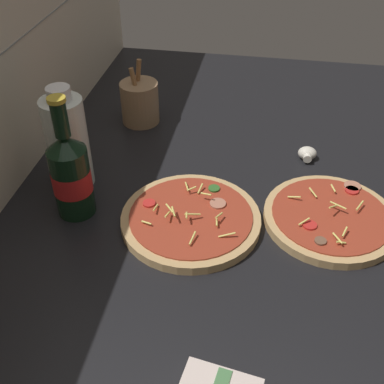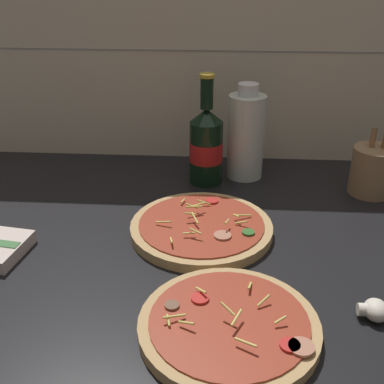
{
  "view_description": "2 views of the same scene",
  "coord_description": "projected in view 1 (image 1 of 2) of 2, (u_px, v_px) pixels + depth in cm",
  "views": [
    {
      "loc": [
        -73.17,
        -5.92,
        66.22
      ],
      "look_at": [
        0.55,
        7.07,
        6.65
      ],
      "focal_mm": 45.0,
      "sensor_mm": 36.0,
      "label": 1
    },
    {
      "loc": [
        -0.57,
        -73.2,
        50.92
      ],
      "look_at": [
        -5.95,
        7.4,
        10.72
      ],
      "focal_mm": 45.0,
      "sensor_mm": 36.0,
      "label": 2
    }
  ],
  "objects": [
    {
      "name": "counter_slab",
      "position": [
        226.0,
        218.0,
        0.98
      ],
      "size": [
        160.0,
        90.0,
        2.5
      ],
      "color": "black",
      "rests_on": "ground"
    },
    {
      "name": "pizza_near",
      "position": [
        330.0,
        218.0,
        0.94
      ],
      "size": [
        25.92,
        25.92,
        4.67
      ],
      "color": "tan",
      "rests_on": "counter_slab"
    },
    {
      "name": "pizza_far",
      "position": [
        191.0,
        219.0,
        0.94
      ],
      "size": [
        27.33,
        27.33,
        4.3
      ],
      "color": "tan",
      "rests_on": "counter_slab"
    },
    {
      "name": "beer_bottle",
      "position": [
        71.0,
        174.0,
        0.92
      ],
      "size": [
        7.65,
        7.65,
        25.37
      ],
      "color": "black",
      "rests_on": "counter_slab"
    },
    {
      "name": "oil_bottle",
      "position": [
        68.0,
        141.0,
        0.99
      ],
      "size": [
        8.61,
        8.61,
        22.42
      ],
      "color": "silver",
      "rests_on": "counter_slab"
    },
    {
      "name": "mushroom_left",
      "position": [
        307.0,
        154.0,
        1.11
      ],
      "size": [
        4.48,
        4.27,
        2.99
      ],
      "color": "white",
      "rests_on": "counter_slab"
    },
    {
      "name": "utensil_crock",
      "position": [
        140.0,
        102.0,
        1.22
      ],
      "size": [
        9.6,
        9.6,
        16.19
      ],
      "color": "#9E7A56",
      "rests_on": "counter_slab"
    }
  ]
}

